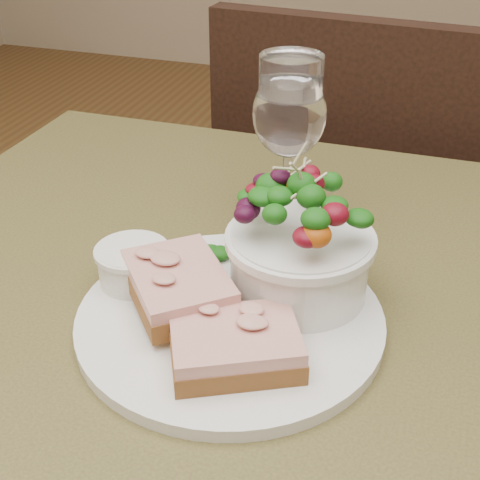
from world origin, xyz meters
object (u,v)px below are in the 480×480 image
(chair_far, at_px, (346,298))
(wine_glass, at_px, (289,119))
(salad_bowl, at_px, (301,236))
(dinner_plate, at_px, (230,319))
(cafe_table, at_px, (226,387))
(ramekin, at_px, (133,263))
(sandwich_back, at_px, (178,285))
(sandwich_front, at_px, (235,345))

(chair_far, distance_m, wine_glass, 0.77)
(salad_bowl, bearing_deg, dinner_plate, -133.21)
(cafe_table, relative_size, ramekin, 12.47)
(dinner_plate, relative_size, salad_bowl, 2.13)
(cafe_table, distance_m, ramekin, 0.16)
(wine_glass, bearing_deg, dinner_plate, -90.17)
(sandwich_back, xyz_separation_m, salad_bowl, (0.09, 0.06, 0.04))
(cafe_table, xyz_separation_m, chair_far, (0.03, 0.67, -0.36))
(sandwich_front, bearing_deg, wine_glass, 68.55)
(sandwich_back, xyz_separation_m, ramekin, (-0.06, 0.02, -0.00))
(salad_bowl, bearing_deg, cafe_table, -155.14)
(cafe_table, distance_m, sandwich_back, 0.14)
(ramekin, distance_m, salad_bowl, 0.16)
(cafe_table, height_order, sandwich_back, sandwich_back)
(sandwich_back, xyz_separation_m, wine_glass, (0.05, 0.19, 0.09))
(wine_glass, bearing_deg, sandwich_front, -84.60)
(cafe_table, bearing_deg, dinner_plate, -59.91)
(dinner_plate, height_order, sandwich_back, sandwich_back)
(ramekin, xyz_separation_m, wine_glass, (0.10, 0.17, 0.09))
(salad_bowl, xyz_separation_m, wine_glass, (-0.05, 0.14, 0.05))
(chair_far, relative_size, ramekin, 14.02)
(dinner_plate, bearing_deg, cafe_table, 120.09)
(ramekin, height_order, wine_glass, wine_glass)
(ramekin, distance_m, wine_glass, 0.22)
(sandwich_back, height_order, ramekin, sandwich_back)
(sandwich_front, height_order, wine_glass, wine_glass)
(sandwich_front, distance_m, sandwich_back, 0.09)
(cafe_table, relative_size, salad_bowl, 6.30)
(dinner_plate, height_order, ramekin, ramekin)
(cafe_table, height_order, chair_far, chair_far)
(sandwich_back, height_order, salad_bowl, salad_bowl)
(sandwich_front, height_order, sandwich_back, sandwich_back)
(salad_bowl, bearing_deg, sandwich_front, -103.10)
(chair_far, bearing_deg, sandwich_back, 89.99)
(dinner_plate, distance_m, sandwich_back, 0.05)
(sandwich_back, distance_m, ramekin, 0.06)
(wine_glass, bearing_deg, cafe_table, -94.81)
(salad_bowl, bearing_deg, chair_far, 93.01)
(cafe_table, bearing_deg, sandwich_front, -64.83)
(sandwich_back, bearing_deg, ramekin, -152.97)
(dinner_plate, distance_m, ramekin, 0.11)
(sandwich_front, bearing_deg, ramekin, 122.40)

